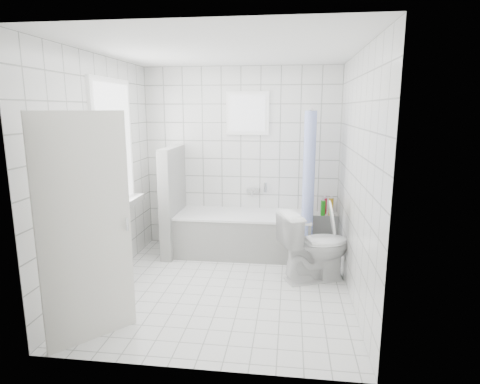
# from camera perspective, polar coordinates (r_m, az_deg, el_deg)

# --- Properties ---
(ground) EXTENTS (3.00, 3.00, 0.00)m
(ground) POSITION_cam_1_polar(r_m,az_deg,el_deg) (4.75, -2.19, -13.34)
(ground) COLOR white
(ground) RESTS_ON ground
(ceiling) EXTENTS (3.00, 3.00, 0.00)m
(ceiling) POSITION_cam_1_polar(r_m,az_deg,el_deg) (4.34, -2.47, 19.52)
(ceiling) COLOR white
(ceiling) RESTS_ON ground
(wall_back) EXTENTS (2.80, 0.02, 2.60)m
(wall_back) POSITION_cam_1_polar(r_m,az_deg,el_deg) (5.83, 0.12, 4.73)
(wall_back) COLOR white
(wall_back) RESTS_ON ground
(wall_front) EXTENTS (2.80, 0.02, 2.60)m
(wall_front) POSITION_cam_1_polar(r_m,az_deg,el_deg) (2.92, -7.19, -2.46)
(wall_front) COLOR white
(wall_front) RESTS_ON ground
(wall_left) EXTENTS (0.02, 3.00, 2.60)m
(wall_left) POSITION_cam_1_polar(r_m,az_deg,el_deg) (4.79, -19.08, 2.55)
(wall_left) COLOR white
(wall_left) RESTS_ON ground
(wall_right) EXTENTS (0.02, 3.00, 2.60)m
(wall_right) POSITION_cam_1_polar(r_m,az_deg,el_deg) (4.35, 16.18, 1.86)
(wall_right) COLOR white
(wall_right) RESTS_ON ground
(window_left) EXTENTS (0.01, 0.90, 1.40)m
(window_left) POSITION_cam_1_polar(r_m,az_deg,el_deg) (5.01, -17.34, 6.50)
(window_left) COLOR white
(window_left) RESTS_ON wall_left
(window_back) EXTENTS (0.50, 0.01, 0.50)m
(window_back) POSITION_cam_1_polar(r_m,az_deg,el_deg) (5.73, 1.08, 11.12)
(window_back) COLOR white
(window_back) RESTS_ON wall_back
(window_sill) EXTENTS (0.18, 1.02, 0.08)m
(window_sill) POSITION_cam_1_polar(r_m,az_deg,el_deg) (5.10, -16.37, -1.79)
(window_sill) COLOR white
(window_sill) RESTS_ON wall_left
(door) EXTENTS (0.55, 0.63, 2.00)m
(door) POSITION_cam_1_polar(r_m,az_deg,el_deg) (3.65, -21.06, -5.16)
(door) COLOR silver
(door) RESTS_ON ground
(bathtub) EXTENTS (1.85, 0.77, 0.58)m
(bathtub) POSITION_cam_1_polar(r_m,az_deg,el_deg) (5.67, 0.50, -5.93)
(bathtub) COLOR white
(bathtub) RESTS_ON ground
(partition_wall) EXTENTS (0.15, 0.85, 1.50)m
(partition_wall) POSITION_cam_1_polar(r_m,az_deg,el_deg) (5.70, -9.50, -1.21)
(partition_wall) COLOR white
(partition_wall) RESTS_ON ground
(tiled_ledge) EXTENTS (0.40, 0.24, 0.55)m
(tiled_ledge) POSITION_cam_1_polar(r_m,az_deg,el_deg) (5.91, 12.13, -5.63)
(tiled_ledge) COLOR white
(tiled_ledge) RESTS_ON ground
(toilet) EXTENTS (0.95, 0.76, 0.85)m
(toilet) POSITION_cam_1_polar(r_m,az_deg,el_deg) (4.86, 10.63, -7.50)
(toilet) COLOR white
(toilet) RESTS_ON ground
(curtain_rod) EXTENTS (0.02, 0.80, 0.02)m
(curtain_rod) POSITION_cam_1_polar(r_m,az_deg,el_deg) (5.35, 9.94, 11.44)
(curtain_rod) COLOR silver
(curtain_rod) RESTS_ON wall_back
(shower_curtain) EXTENTS (0.14, 0.48, 1.78)m
(shower_curtain) POSITION_cam_1_polar(r_m,az_deg,el_deg) (5.29, 9.66, 1.66)
(shower_curtain) COLOR #4A5FDA
(shower_curtain) RESTS_ON curtain_rod
(tub_faucet) EXTENTS (0.18, 0.06, 0.06)m
(tub_faucet) POSITION_cam_1_polar(r_m,az_deg,el_deg) (5.84, 1.87, 0.26)
(tub_faucet) COLOR silver
(tub_faucet) RESTS_ON wall_back
(sill_bottles) EXTENTS (0.19, 0.51, 0.30)m
(sill_bottles) POSITION_cam_1_polar(r_m,az_deg,el_deg) (4.90, -17.24, -0.50)
(sill_bottles) COLOR #FB617B
(sill_bottles) RESTS_ON window_sill
(ledge_bottles) EXTENTS (0.17, 0.17, 0.25)m
(ledge_bottles) POSITION_cam_1_polar(r_m,az_deg,el_deg) (5.75, 12.18, -2.09)
(ledge_bottles) COLOR #BC1639
(ledge_bottles) RESTS_ON tiled_ledge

